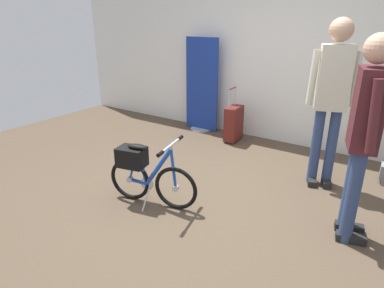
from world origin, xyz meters
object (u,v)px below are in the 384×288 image
at_px(folding_bike_foreground, 145,172).
at_px(visitor_near_wall, 332,93).
at_px(visitor_browsing, 364,130).
at_px(rolling_suitcase, 234,123).
at_px(floor_banner_stand, 202,90).

height_order(folding_bike_foreground, visitor_near_wall, visitor_near_wall).
relative_size(visitor_browsing, rolling_suitcase, 2.06).
height_order(visitor_near_wall, rolling_suitcase, visitor_near_wall).
relative_size(floor_banner_stand, visitor_near_wall, 0.84).
bearing_deg(floor_banner_stand, folding_bike_foreground, -70.68).
distance_m(visitor_browsing, rolling_suitcase, 2.60).
bearing_deg(visitor_browsing, floor_banner_stand, 145.96).
distance_m(floor_banner_stand, folding_bike_foreground, 2.50).
xyz_separation_m(floor_banner_stand, folding_bike_foreground, (0.82, -2.34, -0.33)).
bearing_deg(floor_banner_stand, visitor_browsing, -34.04).
relative_size(visitor_near_wall, visitor_browsing, 1.06).
xyz_separation_m(floor_banner_stand, visitor_near_wall, (2.19, -0.88, 0.38)).
distance_m(floor_banner_stand, rolling_suitcase, 0.84).
bearing_deg(visitor_browsing, folding_bike_foreground, -163.01).
distance_m(visitor_near_wall, rolling_suitcase, 1.81).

